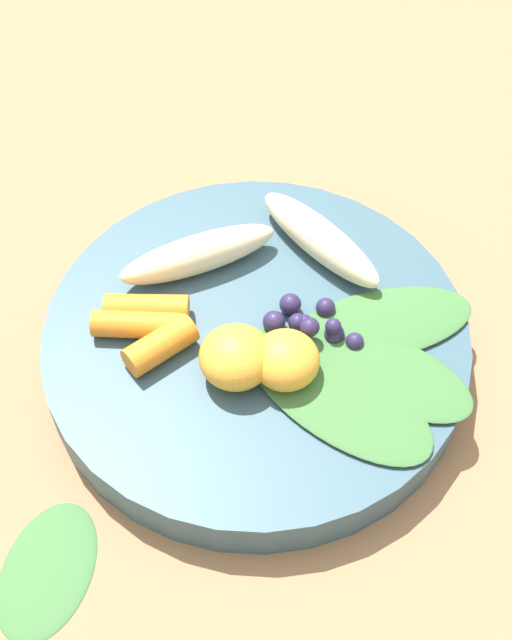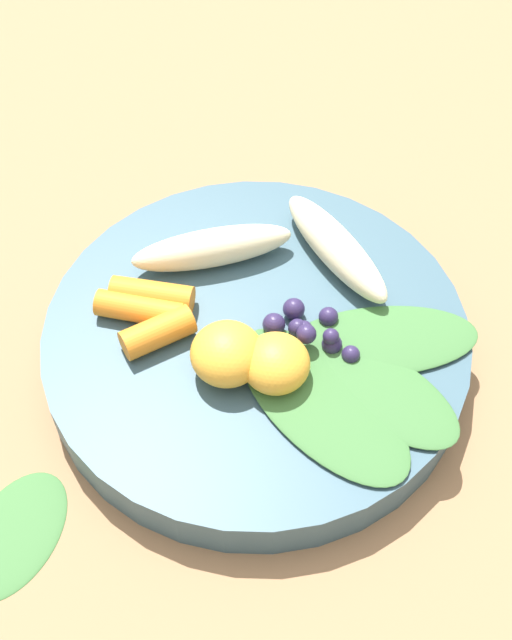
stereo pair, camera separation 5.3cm
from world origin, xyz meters
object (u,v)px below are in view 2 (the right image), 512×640
(orange_segment_near, at_px, (276,363))
(kale_leaf_stray, at_px, (13,533))
(banana_peeled_right, at_px, (336,247))
(bowl, at_px, (256,344))
(banana_peeled_left, at_px, (212,248))

(orange_segment_near, bearing_deg, kale_leaf_stray, 127.45)
(banana_peeled_right, bearing_deg, bowl, 106.23)
(banana_peeled_left, bearing_deg, orange_segment_near, 99.60)
(banana_peeled_right, relative_size, orange_segment_near, 2.64)
(bowl, distance_m, banana_peeled_left, 0.07)
(banana_peeled_right, relative_size, kale_leaf_stray, 1.31)
(orange_segment_near, distance_m, kale_leaf_stray, 0.18)
(banana_peeled_left, distance_m, kale_leaf_stray, 0.22)
(bowl, height_order, banana_peeled_right, banana_peeled_right)
(bowl, bearing_deg, banana_peeled_right, -35.09)
(banana_peeled_right, distance_m, orange_segment_near, 0.11)
(bowl, relative_size, banana_peeled_left, 2.51)
(bowl, xyz_separation_m, kale_leaf_stray, (-0.14, 0.12, -0.01))
(orange_segment_near, relative_size, kale_leaf_stray, 0.50)
(kale_leaf_stray, bearing_deg, orange_segment_near, 141.73)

